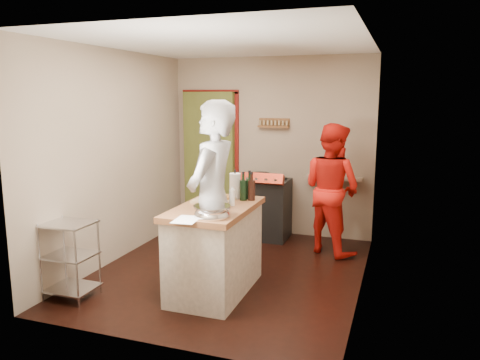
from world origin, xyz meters
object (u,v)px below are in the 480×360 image
Objects in this scene: stove at (267,208)px; person_stripe at (212,201)px; wire_shelving at (70,256)px; island at (215,247)px; person_red at (331,189)px.

stove is 0.50× the size of person_stripe.
person_stripe is (1.35, 0.52, 0.56)m from wire_shelving.
island is 0.80× the size of person_red.
island is 1.97m from person_red.
island is 0.68× the size of person_stripe.
person_red is at bearing 45.47° from wire_shelving.
island is (0.01, -2.00, 0.04)m from stove.
wire_shelving is 1.48m from island.
person_red is (0.93, 1.80, -0.15)m from person_stripe.
person_red is (0.94, 1.70, 0.36)m from island.
person_stripe is at bearing 21.08° from wire_shelving.
person_red is at bearing -17.80° from stove.
island is at bearing 93.05° from person_red.
person_stripe reaches higher than stove.
island is at bearing 24.88° from wire_shelving.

